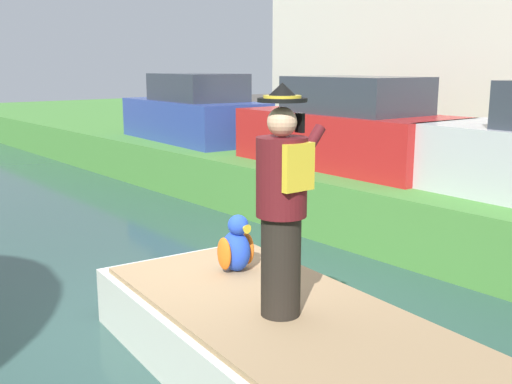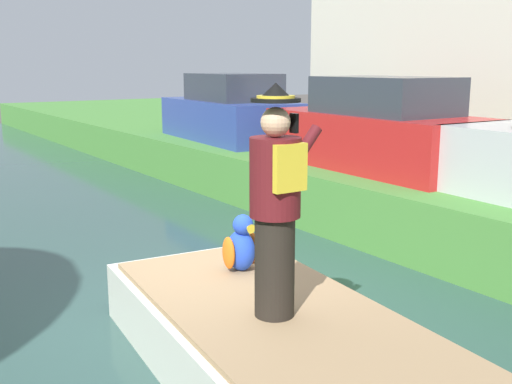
{
  "view_description": "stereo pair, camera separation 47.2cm",
  "coord_description": "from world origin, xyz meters",
  "px_view_note": "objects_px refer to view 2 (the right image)",
  "views": [
    {
      "loc": [
        -3.14,
        -5.08,
        2.69
      ],
      "look_at": [
        0.12,
        -1.08,
        1.61
      ],
      "focal_mm": 42.74,
      "sensor_mm": 36.0,
      "label": 1
    },
    {
      "loc": [
        -2.76,
        -5.36,
        2.69
      ],
      "look_at": [
        0.12,
        -1.08,
        1.61
      ],
      "focal_mm": 42.74,
      "sensor_mm": 36.0,
      "label": 2
    }
  ],
  "objects_px": {
    "person_pirate": "(276,203)",
    "parrot_plush": "(241,246)",
    "boat": "(285,351)",
    "parked_car_blue": "(229,112)",
    "parked_car_red": "(376,130)"
  },
  "relations": [
    {
      "from": "parrot_plush",
      "to": "parked_car_red",
      "type": "bearing_deg",
      "value": 30.08
    },
    {
      "from": "parrot_plush",
      "to": "parked_car_blue",
      "type": "relative_size",
      "value": 0.14
    },
    {
      "from": "boat",
      "to": "parked_car_blue",
      "type": "relative_size",
      "value": 1.06
    },
    {
      "from": "parrot_plush",
      "to": "parked_car_blue",
      "type": "xyz_separation_m",
      "value": [
        4.25,
        7.14,
        0.68
      ]
    },
    {
      "from": "boat",
      "to": "parked_car_red",
      "type": "relative_size",
      "value": 1.08
    },
    {
      "from": "boat",
      "to": "parked_car_blue",
      "type": "height_order",
      "value": "parked_car_blue"
    },
    {
      "from": "person_pirate",
      "to": "parrot_plush",
      "type": "relative_size",
      "value": 3.25
    },
    {
      "from": "parrot_plush",
      "to": "parked_car_red",
      "type": "height_order",
      "value": "parked_car_red"
    },
    {
      "from": "parked_car_red",
      "to": "boat",
      "type": "bearing_deg",
      "value": -141.72
    },
    {
      "from": "person_pirate",
      "to": "parrot_plush",
      "type": "xyz_separation_m",
      "value": [
        0.36,
        1.07,
        -0.68
      ]
    },
    {
      "from": "person_pirate",
      "to": "boat",
      "type": "bearing_deg",
      "value": -45.82
    },
    {
      "from": "person_pirate",
      "to": "parked_car_blue",
      "type": "height_order",
      "value": "person_pirate"
    },
    {
      "from": "person_pirate",
      "to": "parked_car_red",
      "type": "distance_m",
      "value": 5.81
    },
    {
      "from": "boat",
      "to": "parked_car_red",
      "type": "distance_m",
      "value": 5.93
    },
    {
      "from": "parked_car_red",
      "to": "parked_car_blue",
      "type": "distance_m",
      "value": 4.68
    }
  ]
}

